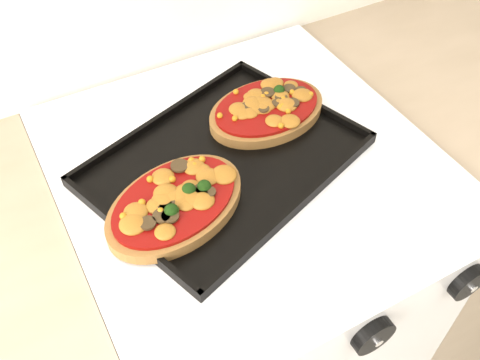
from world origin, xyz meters
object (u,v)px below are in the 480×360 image
stove (244,299)px  pizza_right (267,109)px  baking_tray (225,159)px  pizza_left (175,203)px

stove → pizza_right: pizza_right is taller
stove → baking_tray: size_ratio=2.23×
stove → baking_tray: baking_tray is taller
stove → pizza_right: size_ratio=4.32×
pizza_left → pizza_right: pizza_left is taller
pizza_right → pizza_left: bearing=-152.3°
pizza_left → pizza_right: 0.25m
stove → pizza_left: 0.51m
stove → pizza_right: bearing=39.4°
pizza_left → stove: bearing=20.7°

